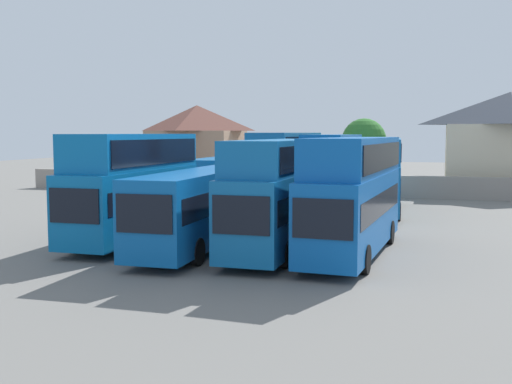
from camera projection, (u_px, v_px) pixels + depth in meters
ground at (313, 204)px, 45.04m from camera, size 140.00×140.00×0.00m
depot_boundary_wall at (328, 185)px, 51.05m from camera, size 56.00×0.50×1.80m
bus_1 at (134, 181)px, 29.49m from camera, size 2.67×10.17×5.15m
bus_2 at (202, 204)px, 27.88m from camera, size 2.73×12.02×3.50m
bus_3 at (281, 188)px, 27.20m from camera, size 2.62×11.17×4.90m
bus_4 at (354, 189)px, 26.09m from camera, size 3.12×10.93×5.00m
bus_5 at (227, 179)px, 43.13m from camera, size 2.66×10.32×3.51m
bus_6 at (286, 167)px, 41.51m from camera, size 3.00×10.51×5.21m
bus_7 at (333, 168)px, 40.73m from camera, size 2.61×11.11×5.09m
bus_8 at (382, 171)px, 40.27m from camera, size 3.05×11.71×4.83m
house_terrace_left at (197, 145)px, 61.12m from camera, size 8.55×7.63×7.92m
house_terrace_centre at (509, 142)px, 52.13m from camera, size 10.65×7.41×8.64m
tree_left_of_lot at (364, 141)px, 52.37m from camera, size 3.77×3.77×6.44m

